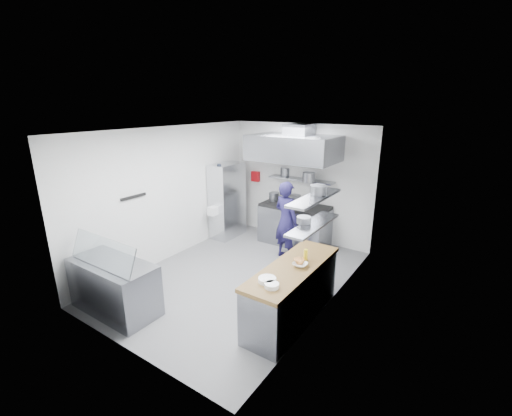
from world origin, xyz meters
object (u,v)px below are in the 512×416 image
Objects in this scene: gas_range at (295,225)px; display_case at (114,287)px; wire_rack at (227,201)px; chef at (286,221)px.

gas_range is 1.07× the size of display_case.
wire_rack is (-1.63, -0.50, 0.48)m from gas_range.
chef reaches higher than gas_range.
wire_rack reaches higher than gas_range.
chef is 3.56m from display_case.
gas_range is 1.77m from wire_rack.
chef is (0.21, -0.82, 0.40)m from gas_range.
chef is at bearing -9.79° from wire_rack.
display_case is at bearing 85.46° from chef.
chef reaches higher than display_case.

